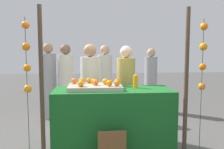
% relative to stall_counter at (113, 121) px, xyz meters
% --- Properties ---
extents(stall_counter, '(1.73, 0.72, 0.95)m').
position_rel_stall_counter_xyz_m(stall_counter, '(0.00, 0.00, 0.00)').
color(stall_counter, '#196023').
rests_on(stall_counter, ground_plane).
extents(orange_tray, '(0.78, 0.55, 0.06)m').
position_rel_stall_counter_xyz_m(orange_tray, '(-0.26, 0.03, 0.50)').
color(orange_tray, '#B2AD99').
rests_on(orange_tray, stall_counter).
extents(orange_0, '(0.09, 0.09, 0.09)m').
position_rel_stall_counter_xyz_m(orange_0, '(0.05, -0.11, 0.58)').
color(orange_0, orange).
rests_on(orange_0, orange_tray).
extents(orange_1, '(0.08, 0.08, 0.08)m').
position_rel_stall_counter_xyz_m(orange_1, '(-0.28, 0.20, 0.57)').
color(orange_1, orange).
rests_on(orange_1, orange_tray).
extents(orange_2, '(0.09, 0.09, 0.09)m').
position_rel_stall_counter_xyz_m(orange_2, '(-0.11, 0.08, 0.58)').
color(orange_2, orange).
rests_on(orange_2, orange_tray).
extents(orange_3, '(0.08, 0.08, 0.08)m').
position_rel_stall_counter_xyz_m(orange_3, '(-0.47, 0.21, 0.57)').
color(orange_3, orange).
rests_on(orange_3, orange_tray).
extents(orange_4, '(0.09, 0.09, 0.09)m').
position_rel_stall_counter_xyz_m(orange_4, '(-0.57, 0.19, 0.58)').
color(orange_4, orange).
rests_on(orange_4, orange_tray).
extents(orange_5, '(0.08, 0.08, 0.08)m').
position_rel_stall_counter_xyz_m(orange_5, '(-0.46, -0.05, 0.57)').
color(orange_5, orange).
rests_on(orange_5, orange_tray).
extents(orange_6, '(0.08, 0.08, 0.08)m').
position_rel_stall_counter_xyz_m(orange_6, '(-0.36, 0.25, 0.57)').
color(orange_6, orange).
rests_on(orange_6, orange_tray).
extents(orange_7, '(0.09, 0.09, 0.09)m').
position_rel_stall_counter_xyz_m(orange_7, '(-0.06, -0.10, 0.58)').
color(orange_7, orange).
rests_on(orange_7, orange_tray).
extents(orange_8, '(0.09, 0.09, 0.09)m').
position_rel_stall_counter_xyz_m(orange_8, '(-0.25, 0.01, 0.58)').
color(orange_8, orange).
rests_on(orange_8, orange_tray).
extents(orange_9, '(0.08, 0.08, 0.08)m').
position_rel_stall_counter_xyz_m(orange_9, '(0.08, 0.13, 0.57)').
color(orange_9, orange).
rests_on(orange_9, orange_tray).
extents(orange_10, '(0.08, 0.08, 0.08)m').
position_rel_stall_counter_xyz_m(orange_10, '(-0.46, -0.13, 0.57)').
color(orange_10, orange).
rests_on(orange_10, orange_tray).
extents(juice_bottle, '(0.08, 0.08, 0.21)m').
position_rel_stall_counter_xyz_m(juice_bottle, '(0.35, 0.09, 0.57)').
color(juice_bottle, orange).
rests_on(juice_bottle, stall_counter).
extents(vendor_left, '(0.32, 0.32, 1.62)m').
position_rel_stall_counter_xyz_m(vendor_left, '(-0.33, 0.65, 0.28)').
color(vendor_left, beige).
rests_on(vendor_left, ground_plane).
extents(vendor_right, '(0.32, 0.32, 1.59)m').
position_rel_stall_counter_xyz_m(vendor_right, '(0.29, 0.69, 0.27)').
color(vendor_right, tan).
rests_on(vendor_right, ground_plane).
extents(crowd_person_0, '(0.33, 0.33, 1.62)m').
position_rel_stall_counter_xyz_m(crowd_person_0, '(0.01, 2.00, 0.28)').
color(crowd_person_0, beige).
rests_on(crowd_person_0, ground_plane).
extents(crowd_person_1, '(0.33, 0.33, 1.63)m').
position_rel_stall_counter_xyz_m(crowd_person_1, '(-0.85, 1.71, 0.29)').
color(crowd_person_1, beige).
rests_on(crowd_person_1, ground_plane).
extents(crowd_person_2, '(0.31, 0.31, 1.55)m').
position_rel_stall_counter_xyz_m(crowd_person_2, '(1.17, 2.42, 0.25)').
color(crowd_person_2, '#99999E').
rests_on(crowd_person_2, ground_plane).
extents(crowd_person_3, '(0.33, 0.33, 1.66)m').
position_rel_stall_counter_xyz_m(crowd_person_3, '(-1.24, 1.94, 0.30)').
color(crowd_person_3, '#99999E').
rests_on(crowd_person_3, ground_plane).
extents(canopy_post_left, '(0.06, 0.06, 2.08)m').
position_rel_stall_counter_xyz_m(canopy_post_left, '(-0.95, -0.40, 0.56)').
color(canopy_post_left, '#473828').
rests_on(canopy_post_left, ground_plane).
extents(canopy_post_right, '(0.06, 0.06, 2.08)m').
position_rel_stall_counter_xyz_m(canopy_post_right, '(0.95, -0.40, 0.56)').
color(canopy_post_right, '#473828').
rests_on(canopy_post_right, ground_plane).
extents(garland_strand_left, '(0.10, 0.11, 1.93)m').
position_rel_stall_counter_xyz_m(garland_strand_left, '(-1.12, -0.40, 0.94)').
color(garland_strand_left, '#2D4C23').
rests_on(garland_strand_left, ground_plane).
extents(garland_strand_right, '(0.11, 0.12, 1.93)m').
position_rel_stall_counter_xyz_m(garland_strand_right, '(1.16, -0.40, 0.96)').
color(garland_strand_right, '#2D4C23').
rests_on(garland_strand_right, ground_plane).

